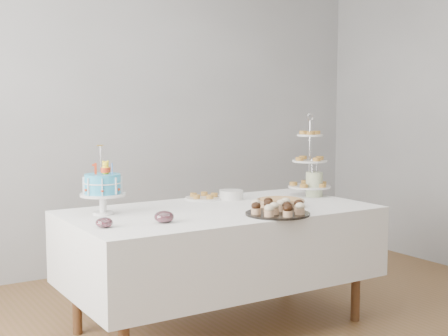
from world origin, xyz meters
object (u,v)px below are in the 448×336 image
table (220,244)px  utensil_pitcher (314,183)px  jam_bowl_a (104,223)px  plate_stack (231,195)px  birthday_cake (103,196)px  pastry_plate (204,197)px  cupcake_tray (278,208)px  jam_bowl_b (164,217)px  tiered_stand (310,161)px  pie (280,202)px

table → utensil_pitcher: utensil_pitcher is taller
jam_bowl_a → plate_stack: bearing=22.6°
plate_stack → birthday_cake: bearing=-175.2°
birthday_cake → plate_stack: size_ratio=2.51×
pastry_plate → jam_bowl_a: bearing=-148.9°
cupcake_tray → jam_bowl_b: cupcake_tray is taller
tiered_stand → pastry_plate: 0.81m
birthday_cake → plate_stack: birthday_cake is taller
pie → pastry_plate: size_ratio=1.20×
table → plate_stack: plate_stack is taller
cupcake_tray → plate_stack: 0.65m
cupcake_tray → utensil_pitcher: utensil_pitcher is taller
table → plate_stack: (0.26, 0.29, 0.26)m
birthday_cake → jam_bowl_a: size_ratio=4.47×
plate_stack → utensil_pitcher: bearing=-19.0°
birthday_cake → tiered_stand: (1.54, -0.06, 0.13)m
birthday_cake → pastry_plate: birthday_cake is taller
cupcake_tray → jam_bowl_a: bearing=169.6°
pie → table: bearing=161.6°
jam_bowl_a → pie: bearing=2.3°
cupcake_tray → tiered_stand: tiered_stand is taller
birthday_cake → utensil_pitcher: size_ratio=1.55×
tiered_stand → plate_stack: (-0.58, 0.14, -0.21)m
jam_bowl_b → birthday_cake: bearing=114.8°
cupcake_tray → pastry_plate: 0.76m
table → cupcake_tray: (0.18, -0.36, 0.27)m
table → jam_bowl_b: (-0.50, -0.22, 0.26)m
plate_stack → pastry_plate: (-0.15, 0.11, -0.01)m
birthday_cake → jam_bowl_b: size_ratio=3.70×
jam_bowl_b → utensil_pitcher: bearing=12.8°
tiered_stand → jam_bowl_b: (-1.34, -0.36, -0.22)m
tiered_stand → pastry_plate: (-0.73, 0.26, -0.23)m
pie → jam_bowl_b: jam_bowl_b is taller
table → tiered_stand: bearing=9.5°
pastry_plate → birthday_cake: bearing=-166.4°
birthday_cake → plate_stack: (0.96, 0.08, -0.08)m
jam_bowl_a → utensil_pitcher: utensil_pitcher is taller
jam_bowl_a → utensil_pitcher: (1.68, 0.26, 0.07)m
pie → tiered_stand: 0.58m
pastry_plate → table: bearing=-105.4°
birthday_cake → pastry_plate: 0.84m
utensil_pitcher → tiered_stand: bearing=72.1°
birthday_cake → pie: size_ratio=1.32×
birthday_cake → jam_bowl_a: bearing=-87.8°
tiered_stand → utensil_pitcher: bearing=-89.7°
table → cupcake_tray: size_ratio=4.96×
table → cupcake_tray: cupcake_tray is taller
pastry_plate → jam_bowl_a: jam_bowl_a is taller
birthday_cake → cupcake_tray: 1.05m
pie → jam_bowl_b: bearing=-174.0°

